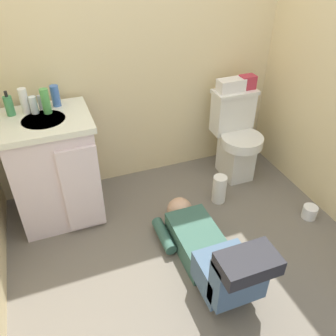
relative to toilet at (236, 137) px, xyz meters
The scene contains 15 objects.
ground_plane 1.15m from the toilet, 133.99° to the right, with size 2.84×3.15×0.04m, color #6A6257.
wall_back 1.17m from the toilet, 155.86° to the left, with size 2.50×0.08×2.40m, color beige.
toilet is the anchor object (origin of this frame).
vanity_cabinet 1.49m from the toilet, behind, with size 0.60×0.53×0.82m.
faucet 1.58m from the toilet, behind, with size 0.02×0.02×0.10m, color silver.
person_plumber 1.17m from the toilet, 126.60° to the right, with size 0.39×1.06×0.52m.
tissue_box 0.44m from the toilet, 116.43° to the left, with size 0.22×0.11×0.10m, color silver.
toiletry_bag 0.46m from the toilet, 40.77° to the left, with size 0.12×0.09×0.11m, color #B22D3F.
soap_dispenser 1.77m from the toilet, behind, with size 0.06×0.06×0.17m.
bottle_white 1.68m from the toilet, behind, with size 0.06×0.06×0.17m, color white.
bottle_clear 1.62m from the toilet, behind, with size 0.05×0.05×0.12m, color silver.
bottle_green 1.55m from the toilet, behind, with size 0.06×0.06×0.17m, color #4FA550.
bottle_blue 1.49m from the toilet, behind, with size 0.06×0.06×0.15m, color #416CBB.
paper_towel_roll 0.50m from the toilet, 133.20° to the right, with size 0.11×0.11×0.24m, color white.
toilet_paper_roll 0.85m from the toilet, 70.66° to the right, with size 0.11×0.11×0.10m, color white.
Camera 1 is at (-0.71, -1.44, 1.86)m, focal length 37.44 mm.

